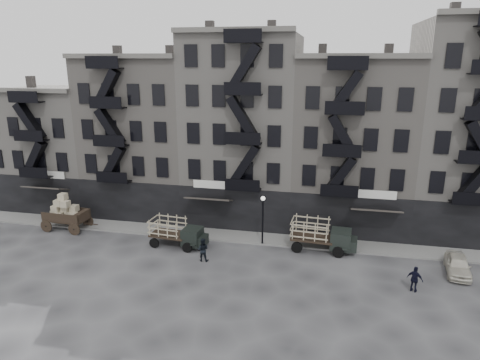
% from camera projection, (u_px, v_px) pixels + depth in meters
% --- Properties ---
extents(ground, '(140.00, 140.00, 0.00)m').
position_uv_depth(ground, '(220.00, 255.00, 33.86)').
color(ground, '#38383A').
rests_on(ground, ground).
extents(sidewalk, '(55.00, 2.50, 0.15)m').
position_uv_depth(sidewalk, '(230.00, 236.00, 37.36)').
color(sidewalk, slate).
rests_on(sidewalk, ground).
extents(building_west, '(10.00, 11.35, 13.20)m').
position_uv_depth(building_west, '(60.00, 146.00, 45.34)').
color(building_west, gray).
rests_on(building_west, ground).
extents(building_midwest, '(10.00, 11.35, 16.20)m').
position_uv_depth(building_midwest, '(147.00, 136.00, 42.97)').
color(building_midwest, gray).
rests_on(building_midwest, ground).
extents(building_center, '(10.00, 11.35, 18.20)m').
position_uv_depth(building_center, '(244.00, 129.00, 40.73)').
color(building_center, gray).
rests_on(building_center, ground).
extents(building_mideast, '(10.00, 11.35, 16.20)m').
position_uv_depth(building_mideast, '(351.00, 143.00, 39.05)').
color(building_mideast, gray).
rests_on(building_mideast, ground).
extents(building_east, '(10.00, 11.35, 19.20)m').
position_uv_depth(building_east, '(472.00, 131.00, 36.67)').
color(building_east, gray).
rests_on(building_east, ground).
extents(lamp_post, '(0.36, 0.36, 4.28)m').
position_uv_depth(lamp_post, '(263.00, 214.00, 34.94)').
color(lamp_post, black).
rests_on(lamp_post, ground).
extents(wagon, '(4.09, 2.35, 3.37)m').
position_uv_depth(wagon, '(64.00, 209.00, 38.44)').
color(wagon, black).
rests_on(wagon, ground).
extents(stake_truck_west, '(4.88, 2.35, 2.37)m').
position_uv_depth(stake_truck_west, '(177.00, 231.00, 35.19)').
color(stake_truck_west, black).
rests_on(stake_truck_west, ground).
extents(stake_truck_east, '(5.32, 2.47, 2.60)m').
position_uv_depth(stake_truck_east, '(322.00, 233.00, 34.35)').
color(stake_truck_east, black).
rests_on(stake_truck_east, ground).
extents(car_east, '(2.05, 4.09, 1.34)m').
position_uv_depth(car_east, '(458.00, 265.00, 30.89)').
color(car_east, beige).
rests_on(car_east, ground).
extents(pedestrian_mid, '(0.93, 0.74, 1.85)m').
position_uv_depth(pedestrian_mid, '(203.00, 250.00, 32.72)').
color(pedestrian_mid, black).
rests_on(pedestrian_mid, ground).
extents(policeman, '(1.14, 0.88, 1.81)m').
position_uv_depth(policeman, '(415.00, 279.00, 28.40)').
color(policeman, black).
rests_on(policeman, ground).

